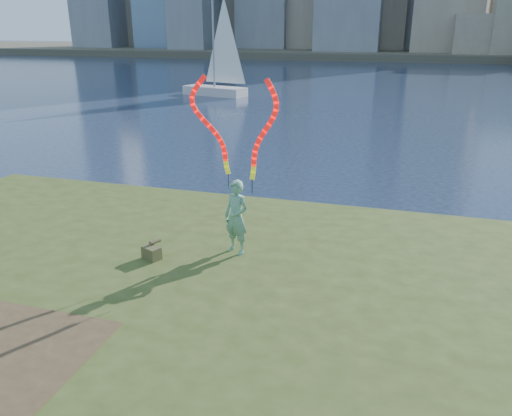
% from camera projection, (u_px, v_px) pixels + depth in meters
% --- Properties ---
extents(ground, '(320.00, 320.00, 0.00)m').
position_uv_depth(ground, '(198.00, 317.00, 9.83)').
color(ground, '#18253E').
rests_on(ground, ground).
extents(grassy_knoll, '(20.00, 18.00, 0.80)m').
position_uv_depth(grassy_knoll, '(140.00, 376.00, 7.65)').
color(grassy_knoll, '#374619').
rests_on(grassy_knoll, ground).
extents(far_shore, '(320.00, 40.00, 1.20)m').
position_uv_depth(far_shore, '(390.00, 52.00, 95.23)').
color(far_shore, '#494435').
rests_on(far_shore, ground).
extents(woman_with_ribbons, '(1.91, 0.78, 4.00)m').
position_uv_depth(woman_with_ribbons, '(237.00, 189.00, 10.30)').
color(woman_with_ribbons, '#217C4E').
rests_on(woman_with_ribbons, grassy_knoll).
extents(canvas_bag, '(0.45, 0.51, 0.36)m').
position_uv_depth(canvas_bag, '(152.00, 252.00, 10.42)').
color(canvas_bag, '#454322').
rests_on(canvas_bag, grassy_knoll).
extents(sailboat, '(5.73, 3.09, 8.65)m').
position_uv_depth(sailboat, '(217.00, 77.00, 40.27)').
color(sailboat, silver).
rests_on(sailboat, ground).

